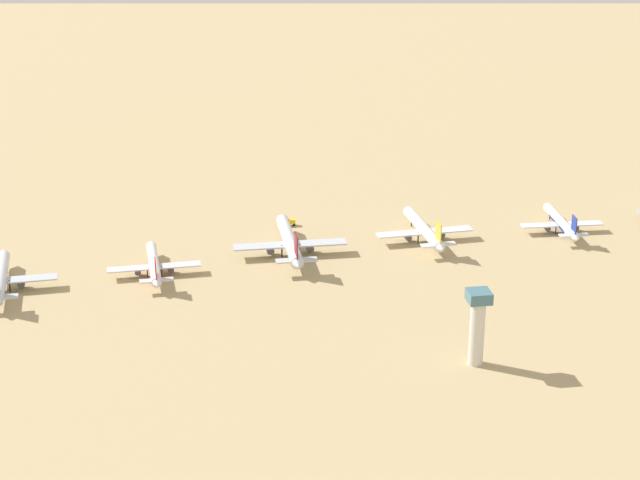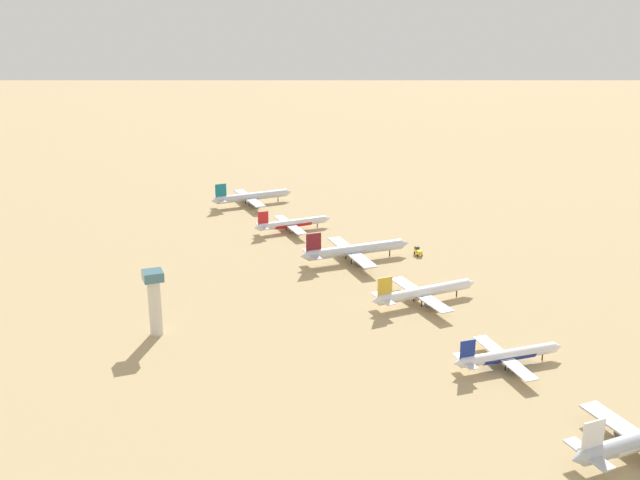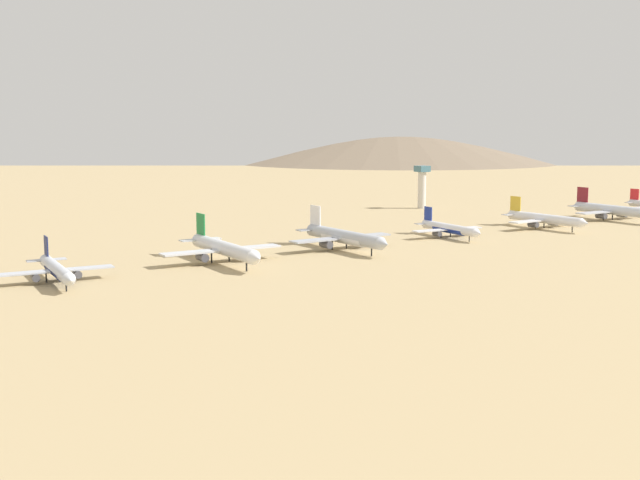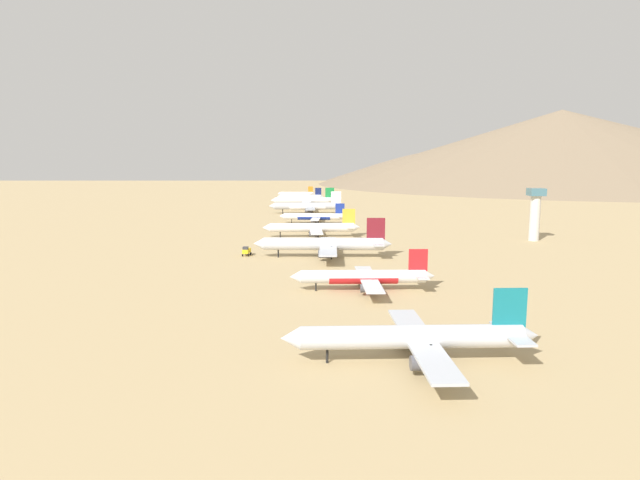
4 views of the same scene
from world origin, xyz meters
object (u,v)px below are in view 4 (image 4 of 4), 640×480
at_px(parked_jet_5, 313,228).
at_px(parked_jet_3, 308,206).
at_px(parked_jet_0, 297,194).
at_px(parked_jet_4, 315,217).
at_px(control_tower, 535,211).
at_px(parked_jet_7, 364,277).
at_px(parked_jet_6, 325,244).
at_px(parked_jet_8, 415,337).
at_px(parked_jet_1, 301,197).
at_px(parked_jet_2, 305,201).
at_px(service_truck, 246,251).

bearing_deg(parked_jet_5, parked_jet_3, -86.29).
distance_m(parked_jet_0, parked_jet_5, 287.83).
height_order(parked_jet_4, control_tower, control_tower).
xyz_separation_m(parked_jet_0, parked_jet_5, (-26.66, 286.59, 0.98)).
height_order(parked_jet_4, parked_jet_7, parked_jet_7).
height_order(parked_jet_3, parked_jet_6, parked_jet_3).
relative_size(parked_jet_5, control_tower, 1.96).
bearing_deg(parked_jet_0, parked_jet_5, 95.32).
distance_m(parked_jet_7, parked_jet_8, 55.90).
bearing_deg(parked_jet_3, parked_jet_6, 94.66).
height_order(parked_jet_1, parked_jet_3, parked_jet_3).
height_order(parked_jet_6, control_tower, control_tower).
bearing_deg(parked_jet_7, parked_jet_3, -83.34).
bearing_deg(parked_jet_2, parked_jet_7, 96.33).
height_order(parked_jet_8, service_truck, parked_jet_8).
distance_m(parked_jet_8, service_truck, 123.40).
bearing_deg(parked_jet_8, parked_jet_5, -81.38).
distance_m(parked_jet_0, parked_jet_1, 55.39).
xyz_separation_m(parked_jet_2, service_truck, (13.14, 224.28, -3.34)).
bearing_deg(parked_jet_2, parked_jet_5, 94.10).
bearing_deg(parked_jet_0, parked_jet_4, 96.41).
relative_size(parked_jet_5, parked_jet_8, 0.99).
bearing_deg(parked_jet_5, parked_jet_8, 98.62).
relative_size(parked_jet_0, parked_jet_3, 0.71).
xyz_separation_m(parked_jet_4, control_tower, (-108.15, 68.66, 10.21)).
height_order(parked_jet_4, parked_jet_6, parked_jet_6).
relative_size(parked_jet_2, parked_jet_7, 1.28).
relative_size(parked_jet_0, parked_jet_1, 0.88).
xyz_separation_m(parked_jet_0, parked_jet_8, (-51.68, 451.68, 1.03)).
bearing_deg(parked_jet_3, parked_jet_2, -85.07).
bearing_deg(parked_jet_2, parked_jet_6, 94.73).
relative_size(parked_jet_4, service_truck, 7.88).
distance_m(parked_jet_4, control_tower, 128.51).
distance_m(parked_jet_1, parked_jet_7, 343.36).
bearing_deg(parked_jet_8, parked_jet_3, -83.42).
xyz_separation_m(parked_jet_2, parked_jet_6, (-18.84, 227.90, -0.03)).
bearing_deg(parked_jet_2, parked_jet_0, -82.87).
height_order(parked_jet_5, parked_jet_7, parked_jet_5).
bearing_deg(parked_jet_4, parked_jet_7, 96.78).
bearing_deg(parked_jet_7, parked_jet_1, -83.62).
bearing_deg(parked_jet_1, parked_jet_4, 96.00).
bearing_deg(parked_jet_8, parked_jet_0, -83.47).
relative_size(parked_jet_1, parked_jet_3, 0.80).
bearing_deg(parked_jet_4, parked_jet_3, -83.66).
bearing_deg(parked_jet_5, parked_jet_2, -85.90).
xyz_separation_m(parked_jet_1, parked_jet_8, (-44.27, 396.79, 0.59)).
xyz_separation_m(parked_jet_8, service_truck, (50.45, -112.58, -2.78)).
bearing_deg(parked_jet_6, service_truck, -6.46).
distance_m(parked_jet_8, control_tower, 176.05).
relative_size(parked_jet_0, parked_jet_2, 0.71).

